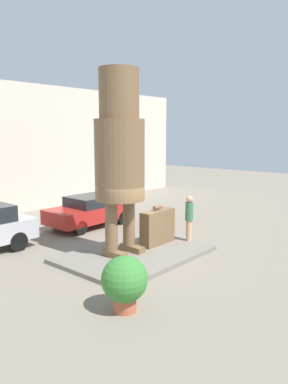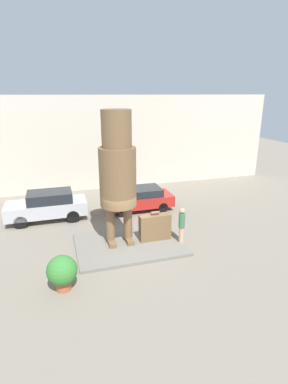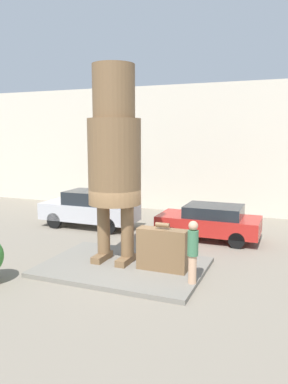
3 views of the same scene
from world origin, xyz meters
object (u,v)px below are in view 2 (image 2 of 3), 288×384
(parked_car_silver, at_px, (48,205))
(planter_pot, at_px, (62,271))
(statue_figure, at_px, (118,169))
(giant_suitcase, at_px, (155,227))
(tourist, at_px, (182,224))
(parked_car_red, at_px, (140,198))

(parked_car_silver, xyz_separation_m, planter_pot, (0.51, -6.92, -0.12))
(parked_car_silver, bearing_deg, statue_figure, 128.75)
(giant_suitcase, relative_size, tourist, 0.87)
(planter_pot, bearing_deg, giant_suitcase, 29.98)
(giant_suitcase, height_order, tourist, tourist)
(parked_car_silver, bearing_deg, planter_pot, 94.22)
(giant_suitcase, relative_size, parked_car_silver, 0.34)
(giant_suitcase, bearing_deg, parked_car_silver, 138.88)
(parked_car_silver, distance_m, parked_car_red, 5.50)
(giant_suitcase, height_order, planter_pot, giant_suitcase)
(statue_figure, xyz_separation_m, parked_car_red, (2.23, 4.09, -3.00))
(statue_figure, distance_m, planter_pot, 4.97)
(tourist, bearing_deg, parked_car_silver, 140.58)
(parked_car_red, relative_size, planter_pot, 2.95)
(tourist, bearing_deg, parked_car_red, 96.66)
(statue_figure, bearing_deg, parked_car_red, 61.47)
(parked_car_red, height_order, planter_pot, parked_car_red)
(statue_figure, xyz_separation_m, giant_suitcase, (1.70, -0.27, -2.97))
(tourist, xyz_separation_m, parked_car_red, (-0.59, 5.02, -0.35))
(statue_figure, relative_size, parked_car_silver, 1.39)
(giant_suitcase, xyz_separation_m, parked_car_silver, (-4.98, 4.35, 0.10))
(statue_figure, height_order, giant_suitcase, statue_figure)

